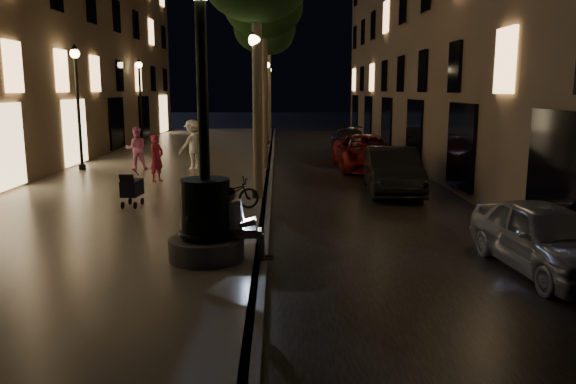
{
  "coord_description": "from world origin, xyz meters",
  "views": [
    {
      "loc": [
        0.33,
        -8.07,
        3.3
      ],
      "look_at": [
        0.53,
        3.0,
        1.27
      ],
      "focal_mm": 35.0,
      "sensor_mm": 36.0,
      "label": 1
    }
  ],
  "objects_px": {
    "lamp_left_b": "(77,91)",
    "tree_far": "(268,35)",
    "tree_second": "(264,8)",
    "bicycle": "(229,194)",
    "lamp_curb_d": "(269,90)",
    "car_third": "(366,152)",
    "car_second": "(392,171)",
    "lamp_curb_c": "(267,91)",
    "lamp_left_c": "(140,91)",
    "car_rear": "(349,141)",
    "lamp_curb_a": "(256,92)",
    "tree_third": "(265,30)",
    "car_front": "(546,238)",
    "fountain_lamppost": "(206,205)",
    "seated_man_laptop": "(239,221)",
    "pedestrian_white": "(193,145)",
    "pedestrian_pink": "(136,149)",
    "lamp_curb_b": "(263,91)",
    "pedestrian_red": "(157,158)",
    "stroller": "(132,188)"
  },
  "relations": [
    {
      "from": "tree_third",
      "to": "pedestrian_white",
      "type": "distance_m",
      "value": 8.26
    },
    {
      "from": "car_rear",
      "to": "pedestrian_pink",
      "type": "height_order",
      "value": "pedestrian_pink"
    },
    {
      "from": "tree_far",
      "to": "lamp_curb_a",
      "type": "relative_size",
      "value": 1.56
    },
    {
      "from": "seated_man_laptop",
      "to": "tree_far",
      "type": "relative_size",
      "value": 0.18
    },
    {
      "from": "lamp_curb_d",
      "to": "lamp_left_b",
      "type": "xyz_separation_m",
      "value": [
        -7.1,
        -18.0,
        0.0
      ]
    },
    {
      "from": "lamp_curb_c",
      "to": "seated_man_laptop",
      "type": "bearing_deg",
      "value": -90.23
    },
    {
      "from": "lamp_left_c",
      "to": "bicycle",
      "type": "relative_size",
      "value": 2.99
    },
    {
      "from": "lamp_curb_b",
      "to": "stroller",
      "type": "bearing_deg",
      "value": -109.48
    },
    {
      "from": "tree_far",
      "to": "stroller",
      "type": "relative_size",
      "value": 7.34
    },
    {
      "from": "fountain_lamppost",
      "to": "car_rear",
      "type": "distance_m",
      "value": 19.55
    },
    {
      "from": "lamp_curb_a",
      "to": "pedestrian_white",
      "type": "distance_m",
      "value": 6.88
    },
    {
      "from": "lamp_left_c",
      "to": "car_third",
      "type": "relative_size",
      "value": 0.92
    },
    {
      "from": "tree_second",
      "to": "lamp_curb_c",
      "type": "relative_size",
      "value": 1.54
    },
    {
      "from": "lamp_left_c",
      "to": "lamp_curb_c",
      "type": "bearing_deg",
      "value": 0.0
    },
    {
      "from": "tree_third",
      "to": "lamp_curb_b",
      "type": "distance_m",
      "value": 4.94
    },
    {
      "from": "lamp_curb_a",
      "to": "fountain_lamppost",
      "type": "bearing_deg",
      "value": -96.65
    },
    {
      "from": "lamp_curb_a",
      "to": "car_third",
      "type": "height_order",
      "value": "lamp_curb_a"
    },
    {
      "from": "tree_third",
      "to": "car_front",
      "type": "bearing_deg",
      "value": -73.26
    },
    {
      "from": "lamp_curb_c",
      "to": "car_second",
      "type": "bearing_deg",
      "value": -73.27
    },
    {
      "from": "car_front",
      "to": "bicycle",
      "type": "height_order",
      "value": "car_front"
    },
    {
      "from": "lamp_curb_b",
      "to": "stroller",
      "type": "relative_size",
      "value": 4.71
    },
    {
      "from": "tree_third",
      "to": "car_third",
      "type": "height_order",
      "value": "tree_third"
    },
    {
      "from": "lamp_curb_d",
      "to": "car_third",
      "type": "xyz_separation_m",
      "value": [
        4.3,
        -16.92,
        -2.51
      ]
    },
    {
      "from": "stroller",
      "to": "lamp_curb_a",
      "type": "bearing_deg",
      "value": 26.57
    },
    {
      "from": "pedestrian_white",
      "to": "lamp_curb_b",
      "type": "bearing_deg",
      "value": 175.78
    },
    {
      "from": "lamp_curb_b",
      "to": "lamp_curb_d",
      "type": "distance_m",
      "value": 16.0
    },
    {
      "from": "lamp_left_b",
      "to": "car_second",
      "type": "xyz_separation_m",
      "value": [
        11.4,
        -4.31,
        -2.5
      ]
    },
    {
      "from": "lamp_curb_c",
      "to": "bicycle",
      "type": "relative_size",
      "value": 2.99
    },
    {
      "from": "lamp_curb_c",
      "to": "car_third",
      "type": "xyz_separation_m",
      "value": [
        4.3,
        -8.92,
        -2.51
      ]
    },
    {
      "from": "lamp_curb_a",
      "to": "bicycle",
      "type": "height_order",
      "value": "lamp_curb_a"
    },
    {
      "from": "tree_third",
      "to": "car_rear",
      "type": "xyz_separation_m",
      "value": [
        4.3,
        0.89,
        -5.46
      ]
    },
    {
      "from": "car_second",
      "to": "car_third",
      "type": "height_order",
      "value": "car_second"
    },
    {
      "from": "lamp_left_b",
      "to": "tree_far",
      "type": "bearing_deg",
      "value": 59.11
    },
    {
      "from": "lamp_curb_b",
      "to": "pedestrian_white",
      "type": "relative_size",
      "value": 2.48
    },
    {
      "from": "tree_far",
      "to": "car_third",
      "type": "distance_m",
      "value": 13.02
    },
    {
      "from": "lamp_curb_d",
      "to": "car_rear",
      "type": "height_order",
      "value": "lamp_curb_d"
    },
    {
      "from": "car_second",
      "to": "lamp_curb_a",
      "type": "bearing_deg",
      "value": -154.35
    },
    {
      "from": "lamp_curb_c",
      "to": "pedestrian_white",
      "type": "xyz_separation_m",
      "value": [
        -2.71,
        -10.02,
        -2.07
      ]
    },
    {
      "from": "lamp_left_b",
      "to": "pedestrian_white",
      "type": "height_order",
      "value": "lamp_left_b"
    },
    {
      "from": "tree_second",
      "to": "bicycle",
      "type": "relative_size",
      "value": 4.59
    },
    {
      "from": "lamp_left_b",
      "to": "pedestrian_red",
      "type": "relative_size",
      "value": 3.03
    },
    {
      "from": "tree_far",
      "to": "pedestrian_pink",
      "type": "distance_m",
      "value": 14.26
    },
    {
      "from": "lamp_left_c",
      "to": "car_rear",
      "type": "height_order",
      "value": "lamp_left_c"
    },
    {
      "from": "lamp_left_b",
      "to": "pedestrian_pink",
      "type": "xyz_separation_m",
      "value": [
        2.21,
        -0.23,
        -2.2
      ]
    },
    {
      "from": "tree_second",
      "to": "pedestrian_white",
      "type": "distance_m",
      "value": 5.88
    },
    {
      "from": "bicycle",
      "to": "seated_man_laptop",
      "type": "bearing_deg",
      "value": 169.79
    },
    {
      "from": "tree_second",
      "to": "car_front",
      "type": "distance_m",
      "value": 14.58
    },
    {
      "from": "tree_second",
      "to": "pedestrian_pink",
      "type": "distance_m",
      "value": 7.28
    },
    {
      "from": "tree_far",
      "to": "car_front",
      "type": "bearing_deg",
      "value": -77.42
    },
    {
      "from": "stroller",
      "to": "car_second",
      "type": "height_order",
      "value": "car_second"
    }
  ]
}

